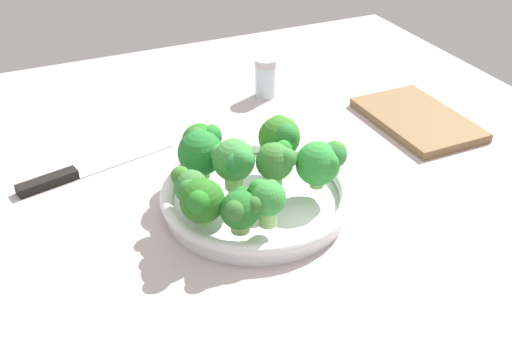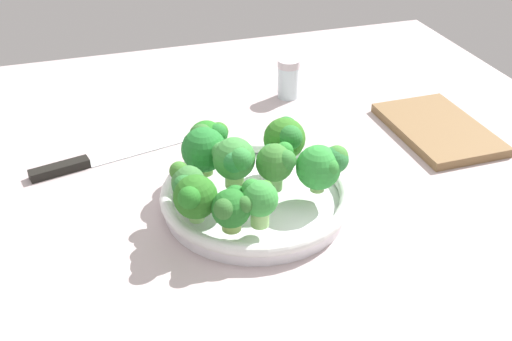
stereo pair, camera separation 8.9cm
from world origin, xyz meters
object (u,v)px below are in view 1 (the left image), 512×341
broccoli_floret_7 (322,161)px  broccoli_floret_8 (200,200)px  broccoli_floret_0 (276,160)px  broccoli_floret_5 (241,209)px  broccoli_floret_2 (267,198)px  broccoli_floret_9 (280,136)px  bowl (256,197)px  broccoli_floret_6 (234,161)px  knife (76,173)px  broccoli_floret_1 (203,141)px  broccoli_floret_3 (191,187)px  pepper_shaker (266,77)px  broccoli_floret_4 (200,152)px  cutting_board (417,119)px

broccoli_floret_7 → broccoli_floret_8: 19.34cm
broccoli_floret_0 → broccoli_floret_5: (-7.39, 8.70, -1.07)cm
broccoli_floret_2 → broccoli_floret_9: broccoli_floret_9 is taller
bowl → broccoli_floret_6: size_ratio=3.64×
broccoli_floret_6 → knife: broccoli_floret_6 is taller
broccoli_floret_1 → broccoli_floret_3: 11.94cm
broccoli_floret_2 → pepper_shaker: broccoli_floret_2 is taller
broccoli_floret_0 → broccoli_floret_2: 8.98cm
broccoli_floret_4 → broccoli_floret_8: (-11.44, 4.06, -0.28)cm
bowl → broccoli_floret_8: bearing=115.7°
broccoli_floret_9 → broccoli_floret_7: bearing=-160.5°
broccoli_floret_1 → broccoli_floret_7: (-13.33, -13.40, 0.39)cm
broccoli_floret_4 → broccoli_floret_6: 6.24cm
broccoli_floret_5 → broccoli_floret_7: broccoli_floret_7 is taller
broccoli_floret_9 → broccoli_floret_1: bearing=63.2°
broccoli_floret_0 → knife: (20.42, 25.63, -7.30)cm
broccoli_floret_5 → knife: broccoli_floret_5 is taller
broccoli_floret_6 → broccoli_floret_8: broccoli_floret_6 is taller
broccoli_floret_1 → knife: (9.58, 18.44, -6.56)cm
broccoli_floret_1 → broccoli_floret_3: (-10.49, 5.69, -0.46)cm
broccoli_floret_3 → broccoli_floret_2: bearing=-134.7°
broccoli_floret_0 → broccoli_floret_5: 11.47cm
broccoli_floret_1 → bowl: bearing=-156.0°
broccoli_floret_6 → knife: size_ratio=0.29×
broccoli_floret_7 → broccoli_floret_8: bearing=94.8°
pepper_shaker → broccoli_floret_5: bearing=151.0°
knife → pepper_shaker: 42.88cm
broccoli_floret_6 → broccoli_floret_7: 12.79cm
broccoli_floret_7 → broccoli_floret_6: bearing=69.2°
broccoli_floret_3 → broccoli_floret_5: 8.80cm
broccoli_floret_1 → broccoli_floret_5: bearing=175.3°
broccoli_floret_0 → broccoli_floret_5: size_ratio=1.19×
knife → pepper_shaker: (14.36, -40.26, 3.44)cm
broccoli_floret_2 → broccoli_floret_6: 9.59cm
broccoli_floret_9 → pepper_shaker: bearing=-21.0°
broccoli_floret_2 → broccoli_floret_4: bearing=15.3°
broccoli_floret_2 → knife: (27.90, 20.67, -6.88)cm
broccoli_floret_4 → broccoli_floret_9: broccoli_floret_9 is taller
broccoli_floret_6 → knife: bearing=47.3°
cutting_board → pepper_shaker: (22.15, 20.66, 3.19)cm
bowl → knife: 30.10cm
bowl → broccoli_floret_8: size_ratio=3.97×
broccoli_floret_0 → broccoli_floret_8: bearing=107.4°
broccoli_floret_9 → broccoli_floret_4: bearing=81.5°
bowl → broccoli_floret_5: broccoli_floret_5 is taller
broccoli_floret_2 → bowl: bearing=-14.7°
broccoli_floret_3 → cutting_board: size_ratio=0.26×
bowl → cutting_board: size_ratio=1.24×
broccoli_floret_5 → broccoli_floret_6: (9.44, -2.97, 1.31)cm
broccoli_floret_8 → knife: (24.52, 12.56, -6.72)cm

